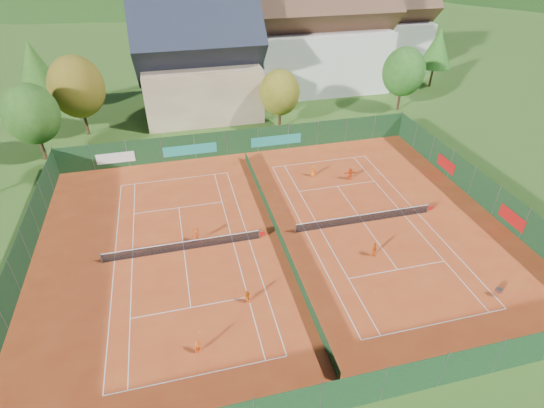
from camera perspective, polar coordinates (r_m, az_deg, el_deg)
The scene contains 32 objects.
ground at distance 36.69m, azimuth 0.76°, elevation -4.31°, with size 600.00×600.00×0.00m, color #2D541A.
clay_pad at distance 36.67m, azimuth 0.76°, elevation -4.28°, with size 40.00×32.00×0.01m, color #BB421B.
court_markings_left at distance 35.91m, azimuth -11.76°, elevation -6.11°, with size 11.03×23.83×0.00m.
court_markings_right at distance 39.09m, azimuth 12.19°, elevation -2.42°, with size 11.03×23.83×0.00m.
tennis_net_left at distance 35.59m, azimuth -11.60°, elevation -5.46°, with size 13.30×0.10×1.02m.
tennis_net_right at distance 38.86m, azimuth 12.48°, elevation -1.79°, with size 13.30×0.10×1.02m.
court_divider at distance 36.37m, azimuth 0.77°, elevation -3.67°, with size 0.03×28.80×1.00m.
fence_north at distance 49.18m, azimuth -4.52°, elevation 8.29°, with size 40.00×0.10×3.00m.
fence_south at distance 25.41m, azimuth 10.81°, elevation -23.63°, with size 40.00×0.04×3.00m.
fence_west at distance 37.16m, azimuth -30.82°, elevation -6.51°, with size 0.04×32.00×3.00m.
fence_east at distance 44.50m, azimuth 26.53°, elevation 1.58°, with size 0.09×32.00×3.00m.
chalet at distance 60.17m, azimuth -9.77°, elevation 18.03°, with size 16.20×12.00×16.00m.
hotel_block_a at distance 69.69m, azimuth 6.42°, elevation 21.10°, with size 21.60×11.00×17.25m.
hotel_block_b at distance 82.57m, azimuth 14.28°, elevation 21.82°, with size 17.28×10.00×15.50m.
tree_west_front at distance 52.89m, azimuth -29.63°, elevation 10.45°, with size 5.72×5.72×8.69m.
tree_west_mid at distance 57.30m, azimuth -24.77°, elevation 14.09°, with size 6.44×6.44×9.78m.
tree_west_back at distance 65.95m, azimuth -29.31°, elevation 15.87°, with size 5.60×5.60×10.00m.
tree_center at distance 54.64m, azimuth 1.05°, elevation 14.76°, with size 5.01×5.01×7.60m.
tree_east_front at distance 63.03m, azimuth 17.28°, elevation 16.60°, with size 5.72×5.72×8.69m.
tree_east_mid at distance 74.65m, azimuth 21.35°, elevation 18.97°, with size 5.04×5.04×9.00m.
tree_east_back at distance 77.28m, azimuth 12.84°, elevation 21.31°, with size 7.15×7.15×10.86m.
mountain_backdrop at distance 271.02m, azimuth -6.44°, elevation 20.51°, with size 820.00×530.00×242.00m.
ball_hopper at distance 35.11m, azimuth 28.20°, elevation -10.17°, with size 0.34×0.34×0.80m.
loose_ball_0 at distance 29.67m, azimuth -9.72°, elevation -16.58°, with size 0.07×0.07×0.07m, color #CCD833.
loose_ball_1 at distance 32.64m, azimuth 13.77°, elevation -11.31°, with size 0.07×0.07×0.07m, color #CCD833.
loose_ball_2 at distance 42.47m, azimuth 0.40°, elevation 1.71°, with size 0.07×0.07×0.07m, color #CCD833.
player_left_near at distance 28.21m, azimuth -9.95°, elevation -18.37°, with size 0.44×0.29×1.21m, color #E95914.
player_left_mid at distance 30.60m, azimuth -3.26°, elevation -12.40°, with size 0.57×0.45×1.18m, color orange.
player_left_far at distance 36.12m, azimuth -10.12°, elevation -4.20°, with size 0.91×0.52×1.40m, color #CE4212.
player_right_near at distance 35.16m, azimuth 13.61°, elevation -5.93°, with size 0.82×0.34×1.40m, color orange.
player_right_far_a at distance 45.02m, azimuth 5.54°, elevation 4.43°, with size 0.61×0.39×1.24m, color orange.
player_right_far_b at distance 44.96m, azimuth 10.45°, elevation 4.03°, with size 1.25×0.40×1.35m, color #EF4915.
Camera 1 is at (-7.45, -27.80, 22.73)m, focal length 28.00 mm.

